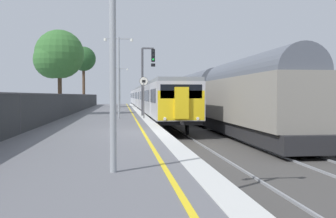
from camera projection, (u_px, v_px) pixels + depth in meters
name	position (u px, v px, depth m)	size (l,w,h in m)	color
ground	(212.00, 146.00, 16.88)	(17.40, 110.00, 1.21)	slate
commuter_train_at_platform	(146.00, 98.00, 52.18)	(2.83, 61.67, 3.81)	#B7B7BC
freight_train_adjacent_track	(199.00, 95.00, 36.91)	(2.60, 44.36, 4.73)	#232326
signal_gantry	(146.00, 73.00, 30.12)	(1.10, 0.24, 5.33)	#47474C
speed_limit_sign	(144.00, 92.00, 26.51)	(0.59, 0.08, 2.86)	#59595B
platform_lamp_near	(113.00, 17.00, 7.89)	(2.00, 0.20, 5.42)	#93999E
platform_lamp_mid	(119.00, 71.00, 26.44)	(2.00, 0.20, 5.58)	#93999E
platform_lamp_far	(120.00, 84.00, 45.01)	(2.00, 0.20, 4.81)	#93999E
platform_back_fence	(20.00, 112.00, 15.85)	(0.07, 99.00, 1.71)	#282B2D
background_tree_left	(57.00, 56.00, 31.40)	(4.00, 3.99, 6.97)	#473323
background_tree_centre	(84.00, 60.00, 50.07)	(3.18, 3.18, 7.94)	#473323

